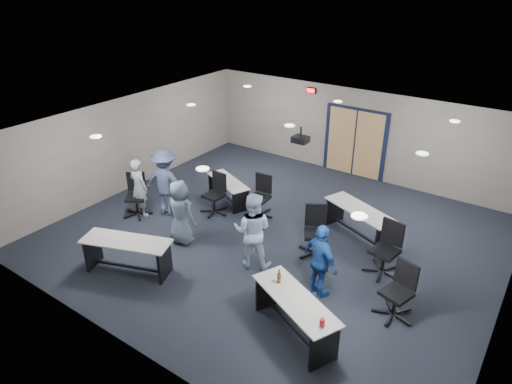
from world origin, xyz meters
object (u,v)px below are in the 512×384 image
Objects in this scene: chair_back_c at (316,232)px; person_gray at (139,187)px; chair_loose_left at (136,196)px; chair_loose_right at (397,292)px; person_plaid at (180,212)px; table_front_right at (295,309)px; table_back_right at (359,218)px; table_front_left at (127,250)px; chair_back_d at (385,250)px; person_back at (166,182)px; person_navy at (321,261)px; table_back_left at (228,187)px; chair_back_b at (259,197)px; chair_back_a at (214,194)px; person_lightblue at (252,230)px.

person_gray is (-4.66, -0.97, 0.20)m from chair_back_c.
chair_loose_left is 1.00× the size of chair_loose_right.
chair_loose_right is at bearing -175.39° from person_plaid.
chair_loose_left reaches higher than table_front_right.
table_back_right is 1.76× the size of chair_loose_right.
chair_back_c is at bearing 23.60° from table_front_left.
table_back_right is 1.48m from chair_back_d.
person_plaid is at bearing 130.93° from person_back.
person_navy is (-0.16, 1.22, 0.25)m from table_front_right.
table_front_left is 5.49m from chair_loose_right.
chair_loose_left is (-1.50, -1.97, 0.12)m from table_back_left.
table_front_right is 4.36m from chair_back_b.
chair_back_c is at bearing -34.24° from person_navy.
person_back is at bearing -31.95° from person_plaid.
person_gray reaches higher than chair_back_a.
table_front_left is at bearing -62.44° from table_back_left.
chair_back_c is 1.49m from person_lightblue.
chair_loose_left is at bearing -7.83° from person_plaid.
chair_back_b is (-2.56, -0.50, 0.03)m from table_back_right.
chair_back_a is at bearing -175.55° from chair_loose_right.
person_back reaches higher than chair_loose_left.
chair_loose_left is at bearing 25.12° from person_back.
chair_loose_right is at bearing -8.99° from chair_back_a.
person_gray is 1.00× the size of person_navy.
person_lightblue is at bearing -37.98° from chair_loose_left.
table_front_left is at bearing -107.51° from table_back_right.
person_lightblue reaches higher than table_back_left.
chair_back_a is 0.70× the size of person_plaid.
table_front_left is 5.43m from chair_back_d.
table_back_left is at bearing 132.70° from chair_back_c.
chair_loose_left is at bearing -138.12° from chair_back_a.
table_front_left reaches higher than table_back_left.
table_front_right is at bearing 167.81° from person_gray.
table_back_right is at bearing 37.31° from chair_back_c.
table_back_right is 5.71m from chair_loose_left.
person_lightblue is (3.73, -0.16, 0.08)m from person_gray.
chair_loose_right reaches higher than table_front_right.
person_gray is (-5.55, 1.46, 0.25)m from table_front_right.
person_gray reaches higher than chair_back_c.
chair_back_b reaches higher than table_front_left.
chair_loose_left is at bearing -103.62° from table_back_left.
chair_back_c is 4.76m from person_gray.
person_lightblue reaches higher than table_back_right.
table_front_right is at bearing 164.10° from person_plaid.
chair_loose_right is at bearing 159.34° from person_back.
chair_loose_left is at bearing -162.40° from chair_loose_right.
chair_back_d is (4.66, -0.01, 0.04)m from chair_back_a.
table_front_left is at bearing -82.45° from chair_loose_left.
chair_back_c is at bearing 173.16° from chair_loose_right.
chair_back_c is 1.04× the size of chair_loose_left.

